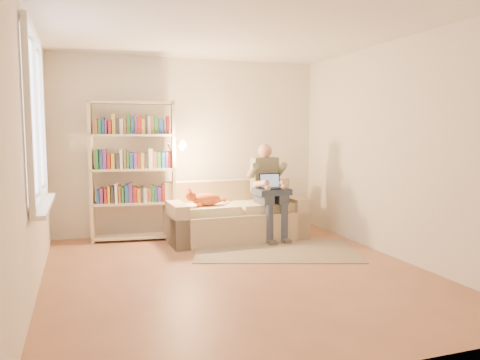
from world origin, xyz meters
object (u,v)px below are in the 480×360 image
object	(u,v)px
person	(268,185)
cat	(206,199)
sofa	(235,218)
bookshelf	(133,164)
laptop	(269,185)

from	to	relation	value
person	cat	world-z (taller)	person
sofa	cat	xyz separation A→B (m)	(-0.46, -0.13, 0.32)
cat	bookshelf	world-z (taller)	bookshelf
cat	laptop	world-z (taller)	laptop
person	laptop	bearing A→B (deg)	-108.97
sofa	bookshelf	world-z (taller)	bookshelf
sofa	cat	size ratio (longest dim) A/B	3.23
sofa	laptop	world-z (taller)	laptop
sofa	person	distance (m)	0.67
person	laptop	world-z (taller)	person
bookshelf	person	bearing A→B (deg)	-7.97
person	bookshelf	size ratio (longest dim) A/B	0.69
sofa	bookshelf	distance (m)	1.61
laptop	bookshelf	bearing A→B (deg)	159.95
sofa	person	bearing A→B (deg)	-18.17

